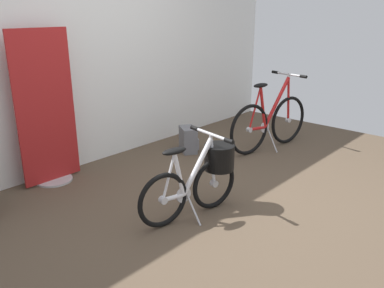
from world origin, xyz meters
TOP-DOWN VIEW (x-y plane):
  - ground_plane at (0.00, 0.00)m, footprint 6.09×6.09m
  - back_wall at (0.00, 1.92)m, footprint 6.09×0.10m
  - floor_banner_stand at (-0.76, 1.70)m, footprint 0.60×0.36m
  - folding_bike_foreground at (-0.25, 0.15)m, footprint 0.98×0.53m
  - display_bike_left at (1.57, 0.61)m, footprint 1.31×0.53m
  - backpack_on_floor at (0.82, 1.28)m, footprint 0.29×0.32m

SIDE VIEW (x-z plane):
  - ground_plane at x=0.00m, z-range 0.00..0.00m
  - backpack_on_floor at x=0.82m, z-range 0.00..0.30m
  - display_bike_left at x=1.57m, z-range -0.11..0.81m
  - folding_bike_foreground at x=-0.25m, z-range 0.00..0.71m
  - floor_banner_stand at x=-0.76m, z-range -0.09..1.42m
  - back_wall at x=0.00m, z-range 0.00..2.95m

